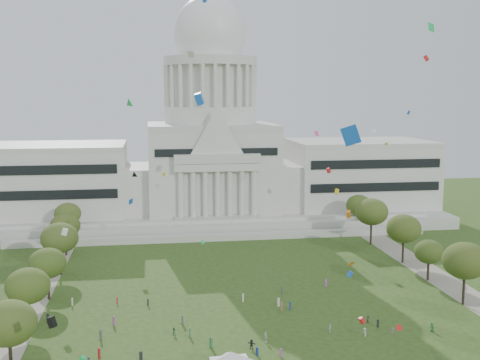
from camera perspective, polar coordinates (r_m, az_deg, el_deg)
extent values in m
plane|color=#2D4817|center=(109.54, 3.66, -15.93)|extent=(400.00, 400.00, 0.00)
cube|color=beige|center=(217.98, -2.75, -3.15)|extent=(160.00, 60.00, 4.00)
cube|color=beige|center=(186.16, -1.71, -5.42)|extent=(130.00, 3.00, 2.00)
cube|color=beige|center=(193.56, -2.00, -4.44)|extent=(140.00, 3.00, 5.00)
cube|color=beige|center=(216.35, -17.40, -0.11)|extent=(50.00, 34.00, 22.00)
cube|color=beige|center=(227.04, 11.19, 0.48)|extent=(50.00, 34.00, 22.00)
cube|color=beige|center=(212.28, -9.96, -0.83)|extent=(12.00, 26.00, 16.00)
cube|color=beige|center=(217.69, 4.40, -0.51)|extent=(12.00, 26.00, 16.00)
cube|color=beige|center=(214.44, -2.76, 1.00)|extent=(44.00, 38.00, 28.00)
cube|color=beige|center=(194.31, -2.16, 1.21)|extent=(28.00, 3.00, 2.40)
cube|color=black|center=(199.26, -18.17, -0.24)|extent=(46.00, 0.40, 11.00)
cube|color=black|center=(210.83, 12.78, 0.40)|extent=(46.00, 0.40, 11.00)
cylinder|color=beige|center=(212.90, -2.79, 6.18)|extent=(32.00, 32.00, 6.00)
cylinder|color=beige|center=(212.79, -2.81, 8.87)|extent=(28.00, 28.00, 14.00)
cylinder|color=beige|center=(213.07, -2.83, 11.16)|extent=(32.40, 32.40, 3.00)
cylinder|color=beige|center=(213.43, -2.84, 12.64)|extent=(22.00, 22.00, 8.00)
ellipsoid|color=white|center=(213.78, -2.84, 13.70)|extent=(25.00, 25.00, 26.20)
cube|color=gray|center=(137.81, -19.54, -11.24)|extent=(8.00, 160.00, 0.04)
cube|color=gray|center=(152.09, 19.34, -9.39)|extent=(8.00, 160.00, 0.04)
cylinder|color=black|center=(105.94, -20.91, -15.64)|extent=(0.56, 0.56, 5.75)
ellipsoid|color=#3E521C|center=(103.68, -21.09, -12.55)|extent=(8.86, 8.86, 7.25)
cylinder|color=black|center=(124.62, -19.35, -11.99)|extent=(0.56, 0.56, 5.47)
ellipsoid|color=#395118|center=(122.79, -19.48, -9.44)|extent=(8.42, 8.42, 6.89)
cylinder|color=black|center=(138.91, 20.43, -9.79)|extent=(0.56, 0.56, 6.20)
ellipsoid|color=#394917|center=(137.09, 20.57, -7.17)|extent=(9.55, 9.55, 7.82)
cylinder|color=black|center=(139.96, -17.70, -9.72)|extent=(0.56, 0.56, 5.27)
ellipsoid|color=#314C15|center=(138.39, -17.80, -7.51)|extent=(8.12, 8.12, 6.65)
cylinder|color=black|center=(153.66, 17.40, -8.25)|extent=(0.56, 0.56, 4.56)
ellipsoid|color=#304614|center=(152.40, 17.48, -6.50)|extent=(7.01, 7.01, 5.74)
cylinder|color=black|center=(157.39, -16.65, -7.55)|extent=(0.56, 0.56, 6.03)
ellipsoid|color=#38491B|center=(155.82, -16.74, -5.28)|extent=(9.29, 9.29, 7.60)
cylinder|color=black|center=(167.20, 15.18, -6.58)|extent=(0.56, 0.56, 5.97)
ellipsoid|color=#374715|center=(165.73, 15.27, -4.46)|extent=(9.19, 9.19, 7.52)
cylinder|color=black|center=(175.43, -16.17, -6.02)|extent=(0.56, 0.56, 5.41)
ellipsoid|color=#374817|center=(174.14, -16.25, -4.19)|extent=(8.33, 8.33, 6.81)
cylinder|color=black|center=(184.74, 12.31, -5.02)|extent=(0.56, 0.56, 6.37)
ellipsoid|color=#3D4F19|center=(183.35, 12.37, -2.96)|extent=(9.82, 9.82, 8.03)
cylinder|color=black|center=(193.14, -15.96, -4.73)|extent=(0.56, 0.56, 5.32)
ellipsoid|color=#3E521D|center=(192.00, -16.03, -3.09)|extent=(8.19, 8.19, 6.70)
cylinder|color=black|center=(202.09, 11.15, -3.98)|extent=(0.56, 0.56, 5.47)
ellipsoid|color=#354C16|center=(200.97, 11.20, -2.37)|extent=(8.42, 8.42, 6.89)
pyramid|color=white|center=(98.26, -0.83, -16.45)|extent=(9.08, 9.08, 2.03)
imported|color=#33723F|center=(122.93, 17.74, -13.13)|extent=(0.94, 0.99, 1.71)
imported|color=#4C4C51|center=(123.91, 12.07, -12.79)|extent=(0.85, 0.76, 1.50)
imported|color=silver|center=(117.48, 11.75, -13.94)|extent=(0.68, 1.13, 1.65)
imported|color=silver|center=(112.48, 2.45, -14.69)|extent=(0.95, 1.32, 2.03)
imported|color=#26262B|center=(110.04, 1.10, -15.30)|extent=(1.74, 1.39, 1.76)
imported|color=#33723F|center=(116.35, -6.30, -14.06)|extent=(0.85, 0.65, 1.55)
imported|color=#994C8C|center=(119.13, 14.28, -13.75)|extent=(0.80, 1.06, 1.47)
imported|color=silver|center=(118.00, 8.54, -13.72)|extent=(0.83, 1.16, 1.78)
cube|color=navy|center=(107.62, 1.63, -15.94)|extent=(0.45, 0.45, 1.48)
cube|color=#994C8C|center=(144.01, 8.14, -9.61)|extent=(0.51, 0.34, 1.86)
cube|color=#4C4C51|center=(116.48, -13.06, -14.12)|extent=(0.49, 0.58, 1.88)
cube|color=#B21E1E|center=(134.16, -11.58, -11.13)|extent=(0.30, 0.43, 1.49)
cube|color=#B21E1E|center=(109.12, -13.21, -15.71)|extent=(0.50, 0.57, 1.84)
cube|color=#26262B|center=(131.90, -8.72, -11.40)|extent=(0.35, 0.44, 1.46)
cube|color=#26262B|center=(126.75, -17.74, -12.41)|extent=(0.60, 0.59, 1.95)
cube|color=#33723F|center=(110.54, -2.77, -15.14)|extent=(0.53, 0.60, 1.92)
cube|color=silver|center=(130.29, 3.68, -11.49)|extent=(0.56, 0.46, 1.84)
cube|color=navy|center=(128.51, 4.77, -11.80)|extent=(0.41, 0.53, 1.74)
cube|color=#26262B|center=(122.28, 12.95, -13.10)|extent=(0.38, 0.47, 1.55)
cube|color=silver|center=(132.66, 0.29, -11.10)|extent=(0.35, 0.52, 1.86)
cube|color=#26262B|center=(106.61, -9.38, -16.20)|extent=(0.56, 0.48, 1.80)
cube|color=#994C8C|center=(107.19, 3.91, -16.04)|extent=(0.43, 0.28, 1.55)
cube|color=#33723F|center=(115.25, -4.79, -14.21)|extent=(0.35, 0.50, 1.76)
cube|color=olive|center=(127.64, 3.97, -11.89)|extent=(0.56, 0.60, 1.93)
cube|color=#4C4C51|center=(137.85, 4.01, -10.40)|extent=(0.35, 0.49, 1.69)
cube|color=#4C4C51|center=(120.97, -5.49, -13.07)|extent=(0.40, 0.55, 1.90)
cube|color=#994C8C|center=(122.48, -11.87, -12.96)|extent=(0.50, 0.57, 1.83)
cube|color=silver|center=(135.32, -15.61, -11.07)|extent=(0.28, 0.44, 1.61)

